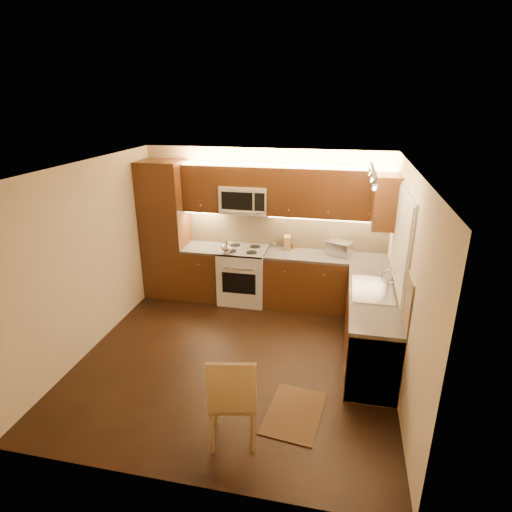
% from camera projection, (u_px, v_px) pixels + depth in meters
% --- Properties ---
extents(floor, '(4.00, 4.00, 0.01)m').
position_uv_depth(floor, '(236.00, 357.00, 5.60)').
color(floor, black).
rests_on(floor, ground).
extents(ceiling, '(4.00, 4.00, 0.01)m').
position_uv_depth(ceiling, '(233.00, 168.00, 4.71)').
color(ceiling, beige).
rests_on(ceiling, ground).
extents(wall_back, '(4.00, 0.01, 2.50)m').
position_uv_depth(wall_back, '(265.00, 225.00, 6.99)').
color(wall_back, beige).
rests_on(wall_back, ground).
extents(wall_front, '(4.00, 0.01, 2.50)m').
position_uv_depth(wall_front, '(171.00, 366.00, 3.33)').
color(wall_front, beige).
rests_on(wall_front, ground).
extents(wall_left, '(0.01, 4.00, 2.50)m').
position_uv_depth(wall_left, '(88.00, 259.00, 5.54)').
color(wall_left, beige).
rests_on(wall_left, ground).
extents(wall_right, '(0.01, 4.00, 2.50)m').
position_uv_depth(wall_right, '(405.00, 285.00, 4.77)').
color(wall_right, beige).
rests_on(wall_right, ground).
extents(pantry, '(0.70, 0.60, 2.30)m').
position_uv_depth(pantry, '(165.00, 230.00, 7.07)').
color(pantry, '#43240E').
rests_on(pantry, floor).
extents(base_cab_back_left, '(0.62, 0.60, 0.86)m').
position_uv_depth(base_cab_back_left, '(205.00, 273.00, 7.19)').
color(base_cab_back_left, '#43240E').
rests_on(base_cab_back_left, floor).
extents(counter_back_left, '(0.62, 0.60, 0.04)m').
position_uv_depth(counter_back_left, '(204.00, 248.00, 7.03)').
color(counter_back_left, '#363431').
rests_on(counter_back_left, base_cab_back_left).
extents(base_cab_back_right, '(1.92, 0.60, 0.86)m').
position_uv_depth(base_cab_back_right, '(324.00, 283.00, 6.80)').
color(base_cab_back_right, '#43240E').
rests_on(base_cab_back_right, floor).
extents(counter_back_right, '(1.92, 0.60, 0.04)m').
position_uv_depth(counter_back_right, '(326.00, 257.00, 6.64)').
color(counter_back_right, '#363431').
rests_on(counter_back_right, base_cab_back_right).
extents(base_cab_right, '(0.60, 2.00, 0.86)m').
position_uv_depth(base_cab_right, '(370.00, 327.00, 5.48)').
color(base_cab_right, '#43240E').
rests_on(base_cab_right, floor).
extents(counter_right, '(0.60, 2.00, 0.04)m').
position_uv_depth(counter_right, '(373.00, 296.00, 5.33)').
color(counter_right, '#363431').
rests_on(counter_right, base_cab_right).
extents(dishwasher, '(0.58, 0.60, 0.84)m').
position_uv_depth(dishwasher, '(372.00, 358.00, 4.84)').
color(dishwasher, silver).
rests_on(dishwasher, floor).
extents(backsplash_back, '(3.30, 0.02, 0.60)m').
position_uv_depth(backsplash_back, '(286.00, 229.00, 6.93)').
color(backsplash_back, tan).
rests_on(backsplash_back, wall_back).
extents(backsplash_right, '(0.02, 2.00, 0.60)m').
position_uv_depth(backsplash_right, '(400.00, 275.00, 5.16)').
color(backsplash_right, tan).
rests_on(backsplash_right, wall_right).
extents(upper_cab_back_left, '(0.62, 0.35, 0.75)m').
position_uv_depth(upper_cab_back_left, '(203.00, 187.00, 6.80)').
color(upper_cab_back_left, '#43240E').
rests_on(upper_cab_back_left, wall_back).
extents(upper_cab_back_right, '(1.92, 0.35, 0.75)m').
position_uv_depth(upper_cab_back_right, '(330.00, 193.00, 6.40)').
color(upper_cab_back_right, '#43240E').
rests_on(upper_cab_back_right, wall_back).
extents(upper_cab_bridge, '(0.76, 0.35, 0.31)m').
position_uv_depth(upper_cab_bridge, '(245.00, 175.00, 6.58)').
color(upper_cab_bridge, '#43240E').
rests_on(upper_cab_bridge, wall_back).
extents(upper_cab_right_corner, '(0.35, 0.50, 0.75)m').
position_uv_depth(upper_cab_right_corner, '(386.00, 202.00, 5.86)').
color(upper_cab_right_corner, '#43240E').
rests_on(upper_cab_right_corner, wall_right).
extents(stove, '(0.76, 0.65, 0.92)m').
position_uv_depth(stove, '(244.00, 275.00, 7.03)').
color(stove, silver).
rests_on(stove, floor).
extents(microwave, '(0.76, 0.38, 0.44)m').
position_uv_depth(microwave, '(245.00, 199.00, 6.70)').
color(microwave, silver).
rests_on(microwave, wall_back).
extents(window_frame, '(0.03, 1.44, 1.24)m').
position_uv_depth(window_frame, '(402.00, 240.00, 5.15)').
color(window_frame, silver).
rests_on(window_frame, wall_right).
extents(window_blinds, '(0.02, 1.36, 1.16)m').
position_uv_depth(window_blinds, '(401.00, 240.00, 5.16)').
color(window_blinds, silver).
rests_on(window_blinds, wall_right).
extents(sink, '(0.52, 0.86, 0.15)m').
position_uv_depth(sink, '(373.00, 285.00, 5.43)').
color(sink, silver).
rests_on(sink, counter_right).
extents(faucet, '(0.20, 0.04, 0.30)m').
position_uv_depth(faucet, '(388.00, 281.00, 5.37)').
color(faucet, silver).
rests_on(faucet, counter_right).
extents(track_light_bar, '(0.04, 1.20, 0.03)m').
position_uv_depth(track_light_bar, '(373.00, 170.00, 4.79)').
color(track_light_bar, silver).
rests_on(track_light_bar, ceiling).
extents(kettle, '(0.23, 0.23, 0.20)m').
position_uv_depth(kettle, '(226.00, 247.00, 6.67)').
color(kettle, silver).
rests_on(kettle, stove).
extents(toaster_oven, '(0.44, 0.39, 0.22)m').
position_uv_depth(toaster_oven, '(340.00, 248.00, 6.64)').
color(toaster_oven, silver).
rests_on(toaster_oven, counter_back_right).
extents(knife_block, '(0.12, 0.18, 0.23)m').
position_uv_depth(knife_block, '(287.00, 243.00, 6.88)').
color(knife_block, '#9F6A47').
rests_on(knife_block, counter_back_right).
extents(spice_jar_a, '(0.05, 0.05, 0.10)m').
position_uv_depth(spice_jar_a, '(288.00, 247.00, 6.87)').
color(spice_jar_a, silver).
rests_on(spice_jar_a, counter_back_right).
extents(spice_jar_b, '(0.05, 0.05, 0.09)m').
position_uv_depth(spice_jar_b, '(294.00, 246.00, 6.93)').
color(spice_jar_b, brown).
rests_on(spice_jar_b, counter_back_right).
extents(spice_jar_c, '(0.05, 0.05, 0.08)m').
position_uv_depth(spice_jar_c, '(275.00, 244.00, 7.01)').
color(spice_jar_c, silver).
rests_on(spice_jar_c, counter_back_right).
extents(spice_jar_d, '(0.06, 0.06, 0.08)m').
position_uv_depth(spice_jar_d, '(293.00, 246.00, 6.95)').
color(spice_jar_d, brown).
rests_on(spice_jar_d, counter_back_right).
extents(soap_bottle, '(0.11, 0.11, 0.19)m').
position_uv_depth(soap_bottle, '(390.00, 272.00, 5.76)').
color(soap_bottle, silver).
rests_on(soap_bottle, counter_right).
extents(rug, '(0.67, 0.92, 0.01)m').
position_uv_depth(rug, '(295.00, 413.00, 4.60)').
color(rug, black).
rests_on(rug, floor).
extents(dining_chair, '(0.54, 0.54, 1.03)m').
position_uv_depth(dining_chair, '(233.00, 396.00, 4.10)').
color(dining_chair, '#9F6A47').
rests_on(dining_chair, floor).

